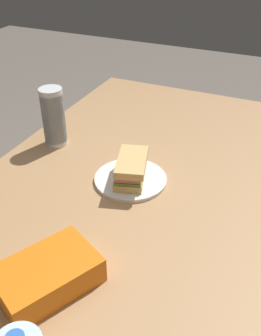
# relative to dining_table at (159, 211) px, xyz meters

# --- Properties ---
(ground_plane) EXTENTS (8.00, 8.00, 0.00)m
(ground_plane) POSITION_rel_dining_table_xyz_m (0.00, 0.00, -0.67)
(ground_plane) COLOR #70665B
(dining_table) EXTENTS (1.68, 1.18, 0.74)m
(dining_table) POSITION_rel_dining_table_xyz_m (0.00, 0.00, 0.00)
(dining_table) COLOR tan
(dining_table) RESTS_ON ground_plane
(paper_plate) EXTENTS (0.24, 0.24, 0.01)m
(paper_plate) POSITION_rel_dining_table_xyz_m (-0.02, -0.11, 0.08)
(paper_plate) COLOR white
(paper_plate) RESTS_ON dining_table
(sandwich) EXTENTS (0.20, 0.14, 0.08)m
(sandwich) POSITION_rel_dining_table_xyz_m (-0.02, -0.11, 0.13)
(sandwich) COLOR #DBB26B
(sandwich) RESTS_ON paper_plate
(chip_bag) EXTENTS (0.27, 0.24, 0.07)m
(chip_bag) POSITION_rel_dining_table_xyz_m (0.44, -0.11, 0.11)
(chip_bag) COLOR orange
(chip_bag) RESTS_ON dining_table
(plastic_cup_stack) EXTENTS (0.08, 0.08, 0.22)m
(plastic_cup_stack) POSITION_rel_dining_table_xyz_m (-0.13, -0.47, 0.19)
(plastic_cup_stack) COLOR silver
(plastic_cup_stack) RESTS_ON dining_table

